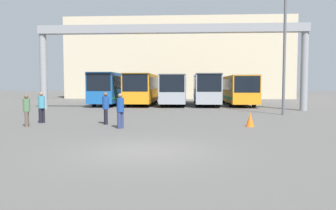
{
  "coord_description": "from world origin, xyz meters",
  "views": [
    {
      "loc": [
        1.41,
        -10.57,
        2.18
      ],
      "look_at": [
        -0.35,
        19.3,
        0.3
      ],
      "focal_mm": 35.0,
      "sensor_mm": 36.0,
      "label": 1
    }
  ],
  "objects_px": {
    "bus_slot_4": "(238,88)",
    "pedestrian_mid_left": "(106,107)",
    "bus_slot_2": "(174,88)",
    "bus_slot_3": "(206,87)",
    "pedestrian_far_center": "(27,110)",
    "traffic_cone": "(250,120)",
    "lamp_post": "(285,47)",
    "bus_slot_1": "(143,87)",
    "pedestrian_mid_right": "(120,110)",
    "bus_slot_0": "(111,87)",
    "pedestrian_near_center": "(42,107)"
  },
  "relations": [
    {
      "from": "traffic_cone",
      "to": "bus_slot_1",
      "type": "bearing_deg",
      "value": 114.08
    },
    {
      "from": "bus_slot_3",
      "to": "pedestrian_mid_left",
      "type": "bearing_deg",
      "value": -109.8
    },
    {
      "from": "bus_slot_1",
      "to": "lamp_post",
      "type": "xyz_separation_m",
      "value": [
        11.68,
        -11.25,
        2.99
      ]
    },
    {
      "from": "bus_slot_4",
      "to": "pedestrian_mid_right",
      "type": "bearing_deg",
      "value": -114.2
    },
    {
      "from": "bus_slot_3",
      "to": "traffic_cone",
      "type": "height_order",
      "value": "bus_slot_3"
    },
    {
      "from": "pedestrian_far_center",
      "to": "lamp_post",
      "type": "xyz_separation_m",
      "value": [
        15.14,
        7.5,
        3.97
      ]
    },
    {
      "from": "bus_slot_4",
      "to": "bus_slot_1",
      "type": "bearing_deg",
      "value": -178.5
    },
    {
      "from": "pedestrian_mid_right",
      "to": "pedestrian_mid_left",
      "type": "distance_m",
      "value": 1.95
    },
    {
      "from": "bus_slot_3",
      "to": "traffic_cone",
      "type": "bearing_deg",
      "value": -86.09
    },
    {
      "from": "pedestrian_mid_left",
      "to": "lamp_post",
      "type": "bearing_deg",
      "value": -82.79
    },
    {
      "from": "bus_slot_4",
      "to": "pedestrian_mid_left",
      "type": "bearing_deg",
      "value": -118.97
    },
    {
      "from": "bus_slot_3",
      "to": "bus_slot_2",
      "type": "bearing_deg",
      "value": -170.57
    },
    {
      "from": "pedestrian_far_center",
      "to": "pedestrian_near_center",
      "type": "bearing_deg",
      "value": 164.26
    },
    {
      "from": "bus_slot_2",
      "to": "pedestrian_mid_right",
      "type": "distance_m",
      "value": 19.02
    },
    {
      "from": "bus_slot_3",
      "to": "traffic_cone",
      "type": "relative_size",
      "value": 15.32
    },
    {
      "from": "bus_slot_0",
      "to": "bus_slot_1",
      "type": "height_order",
      "value": "bus_slot_0"
    },
    {
      "from": "bus_slot_3",
      "to": "pedestrian_mid_right",
      "type": "height_order",
      "value": "bus_slot_3"
    },
    {
      "from": "pedestrian_mid_left",
      "to": "lamp_post",
      "type": "distance_m",
      "value": 13.51
    },
    {
      "from": "bus_slot_2",
      "to": "lamp_post",
      "type": "bearing_deg",
      "value": -53.18
    },
    {
      "from": "pedestrian_far_center",
      "to": "pedestrian_mid_left",
      "type": "relative_size",
      "value": 0.95
    },
    {
      "from": "bus_slot_3",
      "to": "pedestrian_far_center",
      "type": "xyz_separation_m",
      "value": [
        -10.26,
        -19.12,
        -0.97
      ]
    },
    {
      "from": "bus_slot_0",
      "to": "bus_slot_2",
      "type": "bearing_deg",
      "value": -0.68
    },
    {
      "from": "bus_slot_1",
      "to": "bus_slot_3",
      "type": "distance_m",
      "value": 6.81
    },
    {
      "from": "bus_slot_0",
      "to": "bus_slot_3",
      "type": "height_order",
      "value": "bus_slot_0"
    },
    {
      "from": "bus_slot_0",
      "to": "pedestrian_mid_right",
      "type": "relative_size",
      "value": 5.87
    },
    {
      "from": "bus_slot_0",
      "to": "pedestrian_mid_right",
      "type": "height_order",
      "value": "bus_slot_0"
    },
    {
      "from": "bus_slot_2",
      "to": "pedestrian_mid_left",
      "type": "bearing_deg",
      "value": -99.95
    },
    {
      "from": "bus_slot_1",
      "to": "bus_slot_2",
      "type": "relative_size",
      "value": 1.04
    },
    {
      "from": "bus_slot_0",
      "to": "traffic_cone",
      "type": "distance_m",
      "value": 21.34
    },
    {
      "from": "bus_slot_1",
      "to": "bus_slot_4",
      "type": "height_order",
      "value": "bus_slot_1"
    },
    {
      "from": "bus_slot_1",
      "to": "bus_slot_3",
      "type": "relative_size",
      "value": 0.93
    },
    {
      "from": "bus_slot_0",
      "to": "lamp_post",
      "type": "height_order",
      "value": "lamp_post"
    },
    {
      "from": "pedestrian_far_center",
      "to": "bus_slot_3",
      "type": "bearing_deg",
      "value": 136.62
    },
    {
      "from": "pedestrian_mid_left",
      "to": "pedestrian_mid_right",
      "type": "bearing_deg",
      "value": -166.16
    },
    {
      "from": "pedestrian_far_center",
      "to": "pedestrian_mid_left",
      "type": "height_order",
      "value": "pedestrian_mid_left"
    },
    {
      "from": "bus_slot_4",
      "to": "pedestrian_far_center",
      "type": "xyz_separation_m",
      "value": [
        -13.66,
        -19.01,
        -0.88
      ]
    },
    {
      "from": "bus_slot_2",
      "to": "bus_slot_4",
      "type": "distance_m",
      "value": 6.81
    },
    {
      "from": "bus_slot_4",
      "to": "traffic_cone",
      "type": "relative_size",
      "value": 15.01
    },
    {
      "from": "pedestrian_near_center",
      "to": "pedestrian_far_center",
      "type": "xyz_separation_m",
      "value": [
        -0.02,
        -1.71,
        -0.05
      ]
    },
    {
      "from": "bus_slot_0",
      "to": "traffic_cone",
      "type": "bearing_deg",
      "value": -57.42
    },
    {
      "from": "bus_slot_4",
      "to": "pedestrian_far_center",
      "type": "height_order",
      "value": "bus_slot_4"
    },
    {
      "from": "bus_slot_1",
      "to": "bus_slot_4",
      "type": "xyz_separation_m",
      "value": [
        10.2,
        0.27,
        -0.11
      ]
    },
    {
      "from": "bus_slot_2",
      "to": "pedestrian_mid_left",
      "type": "xyz_separation_m",
      "value": [
        -3.04,
        -17.32,
        -0.89
      ]
    },
    {
      "from": "bus_slot_2",
      "to": "traffic_cone",
      "type": "height_order",
      "value": "bus_slot_2"
    },
    {
      "from": "bus_slot_0",
      "to": "bus_slot_2",
      "type": "distance_m",
      "value": 6.8
    },
    {
      "from": "pedestrian_far_center",
      "to": "pedestrian_mid_left",
      "type": "bearing_deg",
      "value": 92.84
    },
    {
      "from": "bus_slot_2",
      "to": "pedestrian_far_center",
      "type": "height_order",
      "value": "bus_slot_2"
    },
    {
      "from": "bus_slot_2",
      "to": "pedestrian_mid_left",
      "type": "distance_m",
      "value": 17.6
    },
    {
      "from": "lamp_post",
      "to": "pedestrian_mid_left",
      "type": "bearing_deg",
      "value": -151.08
    },
    {
      "from": "traffic_cone",
      "to": "lamp_post",
      "type": "distance_m",
      "value": 8.91
    }
  ]
}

